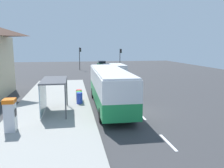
{
  "coord_description": "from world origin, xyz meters",
  "views": [
    {
      "loc": [
        -4.72,
        -17.11,
        5.16
      ],
      "look_at": [
        -1.0,
        4.63,
        1.5
      ],
      "focal_mm": 37.11,
      "sensor_mm": 36.0,
      "label": 1
    }
  ],
  "objects": [
    {
      "name": "traffic_light_near_side",
      "position": [
        5.51,
        31.89,
        3.04
      ],
      "size": [
        0.49,
        0.28,
        4.54
      ],
      "color": "#2D2D2D",
      "rests_on": "ground"
    },
    {
      "name": "lane_stripe_seg_6",
      "position": [
        0.25,
        24.0,
        0.01
      ],
      "size": [
        0.16,
        2.2,
        0.01
      ],
      "primitive_type": "cube",
      "color": "silver",
      "rests_on": "ground"
    },
    {
      "name": "lane_stripe_seg_7",
      "position": [
        0.25,
        29.0,
        0.01
      ],
      "size": [
        0.16,
        2.2,
        0.01
      ],
      "primitive_type": "cube",
      "color": "silver",
      "rests_on": "ground"
    },
    {
      "name": "lane_stripe_seg_0",
      "position": [
        0.25,
        -6.0,
        0.01
      ],
      "size": [
        0.16,
        2.2,
        0.01
      ],
      "primitive_type": "cube",
      "color": "silver",
      "rests_on": "ground"
    },
    {
      "name": "lane_stripe_seg_1",
      "position": [
        0.25,
        -1.0,
        0.01
      ],
      "size": [
        0.16,
        2.2,
        0.01
      ],
      "primitive_type": "cube",
      "color": "silver",
      "rests_on": "ground"
    },
    {
      "name": "sedan_near",
      "position": [
        2.3,
        29.43,
        0.79
      ],
      "size": [
        1.89,
        4.42,
        1.52
      ],
      "color": "navy",
      "rests_on": "ground"
    },
    {
      "name": "sidewalk_platform",
      "position": [
        -6.4,
        2.0,
        0.09
      ],
      "size": [
        6.2,
        30.0,
        0.18
      ],
      "primitive_type": "cube",
      "color": "#999993",
      "rests_on": "ground"
    },
    {
      "name": "ground_plane",
      "position": [
        0.0,
        14.0,
        -0.02
      ],
      "size": [
        56.0,
        92.0,
        0.04
      ],
      "primitive_type": "cube",
      "color": "#38383A"
    },
    {
      "name": "lane_stripe_seg_4",
      "position": [
        0.25,
        14.0,
        0.01
      ],
      "size": [
        0.16,
        2.2,
        0.01
      ],
      "primitive_type": "cube",
      "color": "silver",
      "rests_on": "ground"
    },
    {
      "name": "traffic_light_far_side",
      "position": [
        -3.1,
        32.69,
        3.2
      ],
      "size": [
        0.49,
        0.28,
        4.8
      ],
      "color": "#2D2D2D",
      "rests_on": "ground"
    },
    {
      "name": "sedan_far",
      "position": [
        2.3,
        38.8,
        0.79
      ],
      "size": [
        1.85,
        4.41,
        1.52
      ],
      "color": "#195933",
      "rests_on": "ground"
    },
    {
      "name": "lane_stripe_seg_5",
      "position": [
        0.25,
        19.0,
        0.01
      ],
      "size": [
        0.16,
        2.2,
        0.01
      ],
      "primitive_type": "cube",
      "color": "silver",
      "rests_on": "ground"
    },
    {
      "name": "recycling_bin_red",
      "position": [
        -4.2,
        4.14,
        0.66
      ],
      "size": [
        0.52,
        0.52,
        0.95
      ],
      "primitive_type": "cylinder",
      "color": "red",
      "rests_on": "sidewalk_platform"
    },
    {
      "name": "bus",
      "position": [
        -1.71,
        1.65,
        1.84
      ],
      "size": [
        2.68,
        11.05,
        3.21
      ],
      "color": "#1E8C47",
      "rests_on": "ground"
    },
    {
      "name": "recycling_bin_green",
      "position": [
        -4.2,
        3.44,
        0.66
      ],
      "size": [
        0.52,
        0.52,
        0.95
      ],
      "primitive_type": "cylinder",
      "color": "green",
      "rests_on": "sidewalk_platform"
    },
    {
      "name": "recycling_bin_blue",
      "position": [
        -4.2,
        2.74,
        0.66
      ],
      "size": [
        0.52,
        0.52,
        0.95
      ],
      "primitive_type": "cylinder",
      "color": "blue",
      "rests_on": "sidewalk_platform"
    },
    {
      "name": "lane_stripe_seg_3",
      "position": [
        0.25,
        9.0,
        0.01
      ],
      "size": [
        0.16,
        2.2,
        0.01
      ],
      "primitive_type": "cube",
      "color": "silver",
      "rests_on": "ground"
    },
    {
      "name": "white_van",
      "position": [
        2.2,
        18.15,
        1.34
      ],
      "size": [
        2.04,
        5.2,
        2.3
      ],
      "color": "white",
      "rests_on": "ground"
    },
    {
      "name": "lane_stripe_seg_2",
      "position": [
        0.25,
        4.0,
        0.01
      ],
      "size": [
        0.16,
        2.2,
        0.01
      ],
      "primitive_type": "cube",
      "color": "silver",
      "rests_on": "ground"
    },
    {
      "name": "ticket_machine",
      "position": [
        -8.39,
        -3.25,
        1.17
      ],
      "size": [
        0.66,
        0.76,
        1.94
      ],
      "color": "silver",
      "rests_on": "sidewalk_platform"
    },
    {
      "name": "bus_shelter",
      "position": [
        -6.41,
        0.37,
        2.1
      ],
      "size": [
        1.8,
        4.0,
        2.5
      ],
      "color": "#4C4C51",
      "rests_on": "sidewalk_platform"
    }
  ]
}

